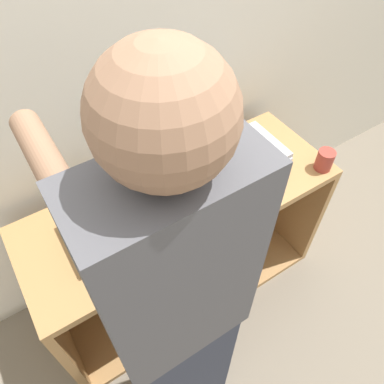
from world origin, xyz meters
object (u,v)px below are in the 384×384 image
(laptop_stack_right, at_px, (245,159))
(laptop_open, at_px, (174,181))
(person, at_px, (177,318))
(laptop_stack_left, at_px, (109,227))
(mug, at_px, (325,160))

(laptop_stack_right, bearing_deg, laptop_open, 169.00)
(laptop_open, relative_size, laptop_stack_right, 1.23)
(person, bearing_deg, laptop_open, 60.23)
(laptop_stack_left, xyz_separation_m, person, (0.02, -0.50, 0.10))
(laptop_stack_left, xyz_separation_m, laptop_stack_right, (0.69, 0.00, 0.01))
(laptop_open, relative_size, mug, 3.94)
(laptop_open, relative_size, laptop_stack_left, 1.20)
(laptop_open, bearing_deg, laptop_stack_left, -168.38)
(laptop_open, height_order, laptop_stack_right, laptop_open)
(laptop_stack_right, relative_size, mug, 3.21)
(laptop_stack_left, distance_m, mug, 1.02)
(laptop_stack_left, distance_m, person, 0.51)
(person, height_order, mug, person)
(laptop_stack_left, relative_size, laptop_stack_right, 1.02)
(person, distance_m, mug, 1.03)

